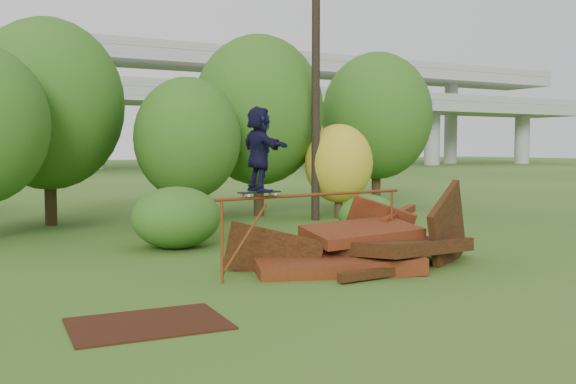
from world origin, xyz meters
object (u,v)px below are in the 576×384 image
scrap_pile (366,248)px  skater (259,149)px  flat_plate (148,324)px  utility_pole (316,87)px

scrap_pile → skater: bearing=-180.0°
skater → flat_plate: skater is taller
flat_plate → utility_pole: size_ratio=0.24×
skater → scrap_pile: bearing=-90.2°
flat_plate → utility_pole: utility_pole is taller
scrap_pile → utility_pole: (3.53, 7.89, 4.15)m
skater → utility_pole: size_ratio=0.18×
skater → flat_plate: bearing=127.0°
flat_plate → utility_pole: bearing=48.7°
scrap_pile → flat_plate: (-5.30, -2.14, -0.37)m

